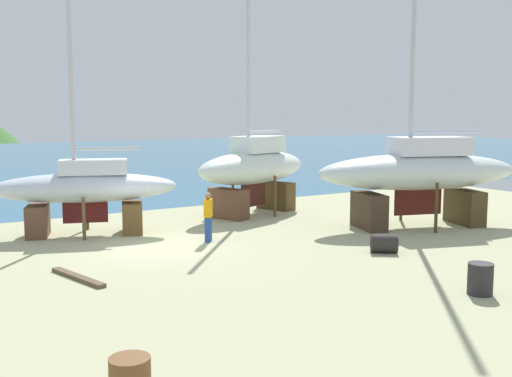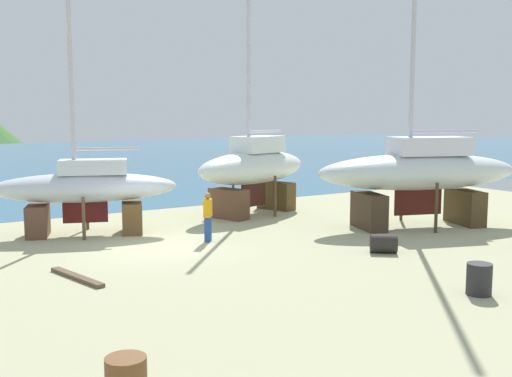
{
  "view_description": "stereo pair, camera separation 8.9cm",
  "coord_description": "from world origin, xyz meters",
  "px_view_note": "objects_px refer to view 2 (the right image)",
  "views": [
    {
      "loc": [
        -7.59,
        -18.27,
        4.34
      ],
      "look_at": [
        4.93,
        1.78,
        1.41
      ],
      "focal_mm": 42.76,
      "sensor_mm": 36.0,
      "label": 1
    },
    {
      "loc": [
        -7.52,
        -18.32,
        4.34
      ],
      "look_at": [
        4.93,
        1.78,
        1.41
      ],
      "focal_mm": 42.76,
      "sensor_mm": 36.0,
      "label": 2
    }
  ],
  "objects_px": {
    "sailboat_small_center": "(85,189)",
    "barrel_tipped_right": "(384,244)",
    "sailboat_large_starboard": "(254,169)",
    "sailboat_far_slipway": "(420,172)",
    "worker": "(208,216)",
    "barrel_tar_black": "(479,279)"
  },
  "relations": [
    {
      "from": "sailboat_small_center",
      "to": "barrel_tipped_right",
      "type": "xyz_separation_m",
      "value": [
        7.06,
        -7.79,
        -1.35
      ]
    },
    {
      "from": "sailboat_large_starboard",
      "to": "sailboat_far_slipway",
      "type": "bearing_deg",
      "value": 104.36
    },
    {
      "from": "worker",
      "to": "barrel_tipped_right",
      "type": "height_order",
      "value": "worker"
    },
    {
      "from": "sailboat_small_center",
      "to": "sailboat_large_starboard",
      "type": "bearing_deg",
      "value": -154.8
    },
    {
      "from": "barrel_tipped_right",
      "to": "worker",
      "type": "bearing_deg",
      "value": 131.66
    },
    {
      "from": "sailboat_small_center",
      "to": "barrel_tipped_right",
      "type": "distance_m",
      "value": 10.6
    },
    {
      "from": "sailboat_large_starboard",
      "to": "barrel_tar_black",
      "type": "xyz_separation_m",
      "value": [
        -1.64,
        -13.01,
        -1.58
      ]
    },
    {
      "from": "sailboat_small_center",
      "to": "sailboat_far_slipway",
      "type": "distance_m",
      "value": 12.49
    },
    {
      "from": "sailboat_small_center",
      "to": "barrel_tar_black",
      "type": "bearing_deg",
      "value": 135.27
    },
    {
      "from": "sailboat_far_slipway",
      "to": "worker",
      "type": "distance_m",
      "value": 8.48
    },
    {
      "from": "worker",
      "to": "sailboat_large_starboard",
      "type": "bearing_deg",
      "value": 80.07
    },
    {
      "from": "sailboat_small_center",
      "to": "worker",
      "type": "distance_m",
      "value": 4.7
    },
    {
      "from": "sailboat_far_slipway",
      "to": "sailboat_large_starboard",
      "type": "relative_size",
      "value": 1.37
    },
    {
      "from": "worker",
      "to": "sailboat_small_center",
      "type": "bearing_deg",
      "value": 169.59
    },
    {
      "from": "worker",
      "to": "sailboat_far_slipway",
      "type": "bearing_deg",
      "value": 24.6
    },
    {
      "from": "barrel_tipped_right",
      "to": "sailboat_far_slipway",
      "type": "bearing_deg",
      "value": 31.4
    },
    {
      "from": "barrel_tar_black",
      "to": "sailboat_far_slipway",
      "type": "bearing_deg",
      "value": 52.45
    },
    {
      "from": "sailboat_far_slipway",
      "to": "worker",
      "type": "height_order",
      "value": "sailboat_far_slipway"
    },
    {
      "from": "barrel_tar_black",
      "to": "sailboat_small_center",
      "type": "bearing_deg",
      "value": 115.6
    },
    {
      "from": "sailboat_large_starboard",
      "to": "barrel_tipped_right",
      "type": "xyz_separation_m",
      "value": [
        -0.46,
        -8.51,
        -1.67
      ]
    },
    {
      "from": "sailboat_large_starboard",
      "to": "worker",
      "type": "xyz_separation_m",
      "value": [
        -4.37,
        -4.13,
        -1.09
      ]
    },
    {
      "from": "sailboat_small_center",
      "to": "barrel_tar_black",
      "type": "relative_size",
      "value": 12.5
    }
  ]
}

